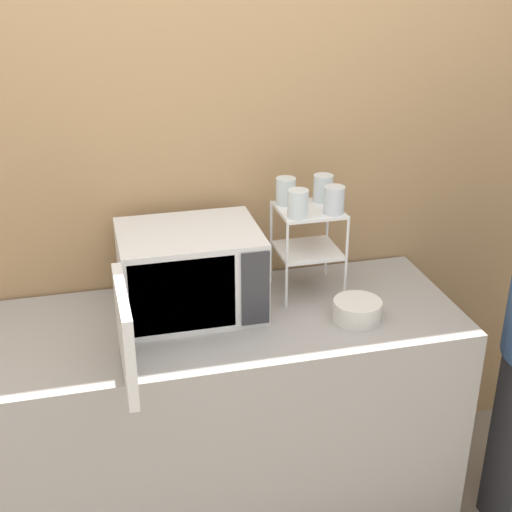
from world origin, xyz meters
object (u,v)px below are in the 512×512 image
Objects in this scene: microwave at (187,274)px; bowl at (357,311)px; glass_back_right at (323,188)px; glass_front_right at (334,200)px; glass_back_left at (286,191)px; glass_front_left at (298,204)px; dish_rack at (308,233)px.

microwave is 0.60m from bowl.
glass_front_right is at bearing -91.34° from glass_back_right.
glass_back_left is at bearing 179.59° from glass_back_right.
microwave is at bearing 179.29° from glass_front_left.
microwave is 7.64× the size of glass_front_left.
microwave reaches higher than bowl.
bowl is (0.03, -0.32, -0.34)m from glass_back_right.
dish_rack is 3.35× the size of glass_front_right.
glass_back_right is at bearing 41.43° from dish_rack.
microwave is 7.64× the size of glass_back_left.
dish_rack is 3.35× the size of glass_back_right.
glass_front_left is at bearing 131.95° from bowl.
glass_front_left is 1.00× the size of glass_back_left.
glass_front_right is at bearing 100.06° from bowl.
dish_rack is at bearing -43.21° from glass_back_left.
glass_front_left and glass_front_right have the same top height.
bowl is (0.17, -0.32, -0.34)m from glass_back_left.
dish_rack is 3.35× the size of glass_back_left.
dish_rack is 0.17m from glass_back_left.
glass_front_left is 0.58× the size of bowl.
glass_front_right is (0.53, -0.00, 0.23)m from microwave.
glass_front_left is at bearing -133.15° from dish_rack.
glass_front_left is 0.42m from bowl.
microwave is at bearing -161.78° from glass_back_left.
dish_rack is at bearing 7.85° from microwave.
microwave is 4.44× the size of bowl.
glass_back_left is (0.39, 0.13, 0.23)m from microwave.
glass_back_right is (0.14, 0.13, 0.00)m from glass_front_left.
glass_front_left reaches higher than microwave.
glass_back_left is (-0.14, 0.13, 0.00)m from glass_front_right.
glass_front_left and glass_back_right have the same top height.
bowl is (0.17, -0.19, -0.34)m from glass_front_left.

